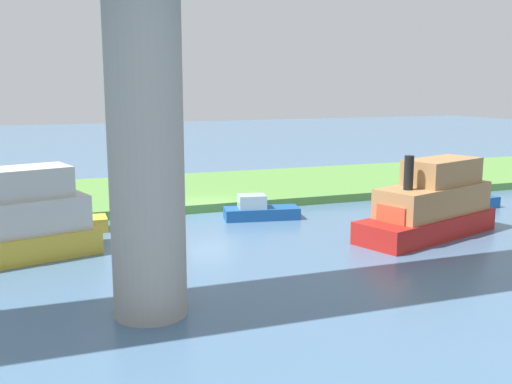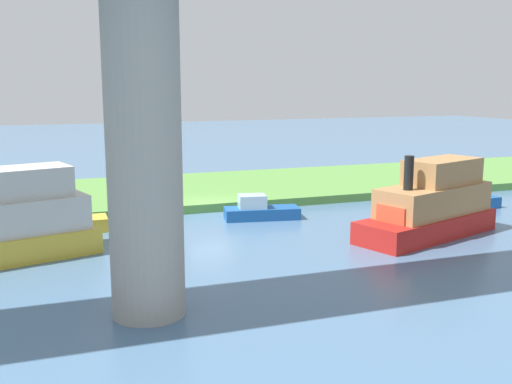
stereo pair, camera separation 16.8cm
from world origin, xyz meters
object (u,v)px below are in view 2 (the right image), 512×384
Objects in this scene: riverboat_paddlewheel at (431,205)px; skiff_small at (464,201)px; person_on_bank at (132,191)px; motorboat_white at (0,224)px; bridge_pylon at (144,148)px; mooring_post at (31,203)px; motorboat_red at (260,210)px; pontoon_yellow at (59,222)px.

skiff_small is at bearing -141.09° from riverboat_paddlewheel.
person_on_bank is 0.17× the size of riverboat_paddlewheel.
motorboat_white is 25.09m from skiff_small.
bridge_pylon reaches higher than mooring_post.
mooring_post reaches higher than motorboat_red.
motorboat_white is (4.73, -8.00, -3.79)m from bridge_pylon.
bridge_pylon is 7.71× the size of person_on_bank.
riverboat_paddlewheel is at bearing 38.91° from skiff_small.
skiff_small is at bearing 167.35° from mooring_post.
mooring_post is at bearing -68.27° from pontoon_yellow.
riverboat_paddlewheel is at bearing 172.55° from motorboat_white.
motorboat_white is 1.98× the size of pontoon_yellow.
motorboat_white is at bearing 60.26° from pontoon_yellow.
pontoon_yellow is 22.69m from skiff_small.
riverboat_paddlewheel is at bearing 136.59° from motorboat_red.
motorboat_white is at bearing 15.99° from motorboat_red.
riverboat_paddlewheel is (-12.76, 10.41, 0.30)m from person_on_bank.
bridge_pylon is 11.41× the size of mooring_post.
person_on_bank reaches higher than motorboat_red.
motorboat_white reaches higher than mooring_post.
bridge_pylon is at bearing 120.58° from motorboat_white.
pontoon_yellow is 1.02× the size of skiff_small.
person_on_bank is at bearing -96.64° from bridge_pylon.
bridge_pylon reaches higher than pontoon_yellow.
pontoon_yellow reaches higher than motorboat_red.
pontoon_yellow is at bearing 111.73° from mooring_post.
person_on_bank reaches higher than mooring_post.
bridge_pylon is 16.07m from riverboat_paddlewheel.
bridge_pylon reaches higher than motorboat_red.
bridge_pylon is at bearing 20.51° from riverboat_paddlewheel.
mooring_post is at bearing -76.79° from bridge_pylon.
mooring_post is 24.46m from skiff_small.
mooring_post is (3.61, -15.38, -4.39)m from bridge_pylon.
riverboat_paddlewheel is 1.93× the size of skiff_small.
mooring_post is at bearing -12.65° from skiff_small.
motorboat_white is (1.12, 7.38, 0.59)m from mooring_post.
person_on_bank is 0.32× the size of skiff_small.
person_on_bank is 0.32× the size of pontoon_yellow.
bridge_pylon is at bearing 26.33° from skiff_small.
person_on_bank is at bearing -39.21° from riverboat_paddlewheel.
riverboat_paddlewheel is (-18.22, 9.91, 0.53)m from mooring_post.
motorboat_red is (-8.06, -11.66, -4.88)m from bridge_pylon.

